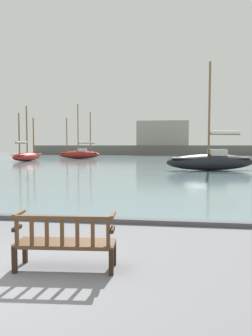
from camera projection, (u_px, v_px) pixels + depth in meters
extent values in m
plane|color=slate|center=(4.00, 280.00, 4.88)|extent=(160.00, 160.00, 0.00)
cube|color=slate|center=(157.00, 159.00, 48.31)|extent=(100.00, 80.00, 0.08)
cube|color=#4C4C50|center=(78.00, 219.00, 8.68)|extent=(40.00, 0.30, 0.12)
cube|color=black|center=(25.00, 251.00, 5.59)|extent=(0.08, 0.08, 0.42)
cube|color=black|center=(114.00, 253.00, 5.50)|extent=(0.08, 0.08, 0.42)
cube|color=black|center=(14.00, 260.00, 5.15)|extent=(0.08, 0.08, 0.42)
cube|color=black|center=(111.00, 262.00, 5.05)|extent=(0.08, 0.08, 0.42)
cube|color=#4C331E|center=(66.00, 243.00, 5.31)|extent=(1.64, 0.65, 0.06)
cube|color=#4C331E|center=(62.00, 218.00, 5.06)|extent=(1.60, 0.18, 0.06)
cube|color=#4C331E|center=(17.00, 232.00, 5.12)|extent=(0.06, 0.04, 0.41)
cube|color=#4C331E|center=(32.00, 232.00, 5.10)|extent=(0.06, 0.04, 0.41)
cube|color=#4C331E|center=(47.00, 233.00, 5.09)|extent=(0.06, 0.04, 0.41)
cube|color=#4C331E|center=(62.00, 233.00, 5.07)|extent=(0.06, 0.04, 0.41)
cube|color=#4C331E|center=(77.00, 233.00, 5.06)|extent=(0.06, 0.04, 0.41)
cube|color=#4C331E|center=(93.00, 233.00, 5.04)|extent=(0.06, 0.04, 0.41)
cube|color=#4C331E|center=(108.00, 234.00, 5.03)|extent=(0.06, 0.04, 0.41)
cube|color=black|center=(17.00, 228.00, 5.25)|extent=(0.08, 0.30, 0.06)
cube|color=#4C331E|center=(19.00, 214.00, 5.32)|extent=(0.10, 0.47, 0.04)
cube|color=black|center=(112.00, 230.00, 5.15)|extent=(0.08, 0.30, 0.06)
cube|color=#4C331E|center=(113.00, 215.00, 5.23)|extent=(0.10, 0.47, 0.04)
ellipsoid|color=maroon|center=(27.00, 157.00, 40.33)|extent=(2.28, 5.70, 1.04)
cube|color=#C6514C|center=(27.00, 155.00, 40.31)|extent=(1.80, 4.99, 0.08)
cylinder|color=brown|center=(27.00, 130.00, 40.23)|extent=(0.16, 0.16, 5.91)
cylinder|color=brown|center=(21.00, 143.00, 39.14)|extent=(0.43, 2.50, 0.13)
cylinder|color=silver|center=(21.00, 142.00, 39.13)|extent=(0.53, 2.27, 0.26)
cylinder|color=brown|center=(33.00, 136.00, 41.75)|extent=(0.16, 0.16, 4.59)
cylinder|color=brown|center=(19.00, 134.00, 38.67)|extent=(0.16, 0.16, 4.88)
cylinder|color=brown|center=(40.00, 154.00, 43.40)|extent=(0.23, 0.89, 0.13)
ellipsoid|color=black|center=(211.00, 162.00, 25.29)|extent=(7.21, 3.46, 1.25)
cube|color=#4C4C51|center=(211.00, 158.00, 25.26)|extent=(6.29, 2.84, 0.08)
cube|color=beige|center=(217.00, 153.00, 25.31)|extent=(1.49, 1.21, 0.62)
cylinder|color=brown|center=(209.00, 110.00, 24.99)|extent=(0.16, 0.16, 7.25)
cylinder|color=brown|center=(225.00, 134.00, 25.27)|extent=(2.46, 0.80, 0.13)
cylinder|color=silver|center=(225.00, 132.00, 25.27)|extent=(2.25, 0.86, 0.26)
ellipsoid|color=maroon|center=(79.00, 155.00, 47.66)|extent=(6.13, 2.05, 1.15)
cube|color=#C6514C|center=(79.00, 153.00, 47.64)|extent=(5.38, 1.61, 0.08)
cube|color=beige|center=(82.00, 150.00, 47.60)|extent=(1.27, 0.92, 0.56)
cylinder|color=brown|center=(78.00, 128.00, 47.41)|extent=(0.15, 0.15, 7.00)
cylinder|color=brown|center=(86.00, 143.00, 47.50)|extent=(2.42, 0.35, 0.12)
cylinder|color=silver|center=(86.00, 143.00, 47.49)|extent=(2.19, 0.44, 0.24)
cylinder|color=brown|center=(67.00, 135.00, 47.56)|extent=(0.15, 0.15, 4.99)
cylinder|color=brown|center=(90.00, 132.00, 47.36)|extent=(0.15, 0.15, 5.81)
cube|color=#66605B|center=(161.00, 150.00, 66.03)|extent=(53.62, 2.40, 2.01)
cube|color=gray|center=(162.00, 133.00, 65.76)|extent=(10.34, 2.00, 4.93)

